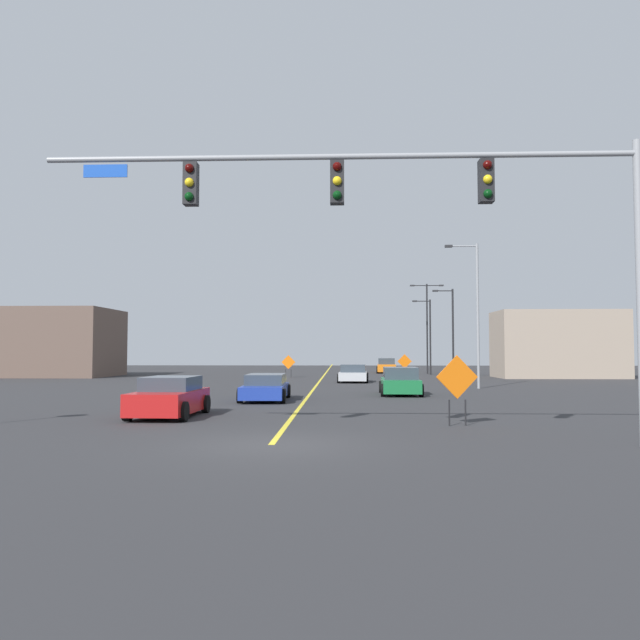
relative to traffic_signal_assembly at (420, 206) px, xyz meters
The scene contains 17 objects.
ground 6.80m from the traffic_signal_assembly, behind, with size 160.11×160.11×0.00m, color #2D2D30.
road_centre_stripe 45.01m from the traffic_signal_assembly, 94.62° to the left, with size 0.16×88.95×0.01m.
traffic_signal_assembly is the anchor object (origin of this frame).
street_lamp_far_left 36.09m from the traffic_signal_assembly, 78.80° to the left, with size 1.71×0.24×7.32m.
street_lamp_near_left 46.36m from the traffic_signal_assembly, 81.95° to the left, with size 3.31×0.24×8.89m.
street_lamp_mid_right 44.19m from the traffic_signal_assembly, 81.74° to the left, with size 1.76×0.24×7.16m.
street_lamp_far_right 23.18m from the traffic_signal_assembly, 74.62° to the left, with size 2.01×0.24×8.76m.
construction_sign_right_lane 38.49m from the traffic_signal_assembly, 84.81° to the left, with size 1.24×0.15×1.98m.
construction_sign_right_shoulder 37.63m from the traffic_signal_assembly, 99.95° to the left, with size 1.18×0.16×1.90m.
construction_sign_median_near 6.12m from the traffic_signal_assembly, 68.16° to the left, with size 1.30×0.28×2.12m.
car_orange_far 48.51m from the traffic_signal_assembly, 86.89° to the left, with size 2.26×4.69×1.51m.
car_blue_approaching 15.21m from the traffic_signal_assembly, 112.24° to the left, with size 2.16×4.61×1.19m.
car_green_mid 17.70m from the traffic_signal_assembly, 86.33° to the left, with size 2.19×4.16×1.42m.
car_red_distant 11.23m from the traffic_signal_assembly, 141.62° to the left, with size 2.15×4.06×1.36m.
car_silver_passing 30.00m from the traffic_signal_assembly, 92.15° to the left, with size 2.33×4.19×1.28m.
roadside_building_west 47.19m from the traffic_signal_assembly, 125.08° to the left, with size 9.49×8.06×5.97m.
roadside_building_east 40.93m from the traffic_signal_assembly, 66.52° to the left, with size 10.23×5.12×5.62m.
Camera 1 is at (1.71, -14.71, 2.25)m, focal length 34.27 mm.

